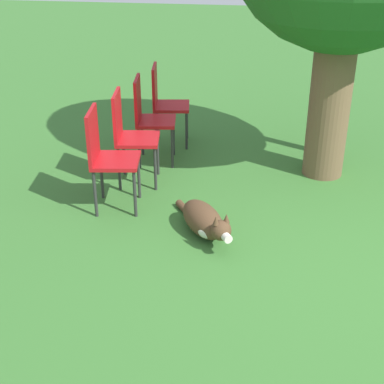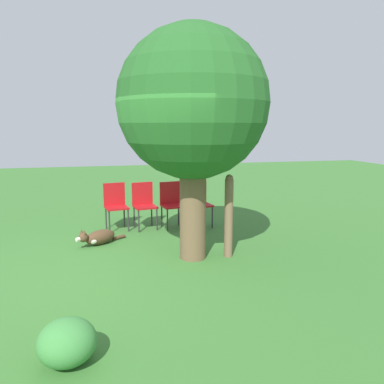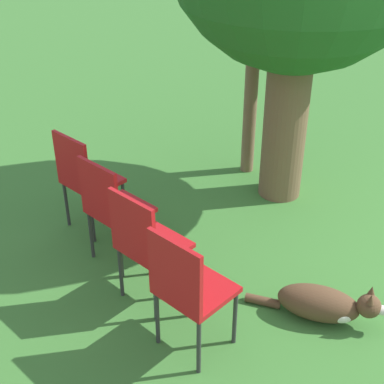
% 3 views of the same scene
% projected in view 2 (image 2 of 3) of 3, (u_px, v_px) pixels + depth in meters
% --- Properties ---
extents(ground_plane, '(30.00, 30.00, 0.00)m').
position_uv_depth(ground_plane, '(116.00, 269.00, 5.57)').
color(ground_plane, '#38702D').
extents(oak_tree, '(2.31, 2.31, 3.60)m').
position_uv_depth(oak_tree, '(193.00, 106.00, 5.65)').
color(oak_tree, brown).
rests_on(oak_tree, ground_plane).
extents(dog, '(0.64, 0.88, 0.34)m').
position_uv_depth(dog, '(98.00, 237.00, 6.71)').
color(dog, '#513823').
rests_on(dog, ground_plane).
extents(fence_post, '(0.14, 0.14, 1.35)m').
position_uv_depth(fence_post, '(229.00, 216.00, 6.01)').
color(fence_post, brown).
rests_on(fence_post, ground_plane).
extents(red_chair_0, '(0.49, 0.50, 0.96)m').
position_uv_depth(red_chair_0, '(116.00, 203.00, 7.65)').
color(red_chair_0, '#B21419').
rests_on(red_chair_0, ground_plane).
extents(red_chair_1, '(0.49, 0.50, 0.96)m').
position_uv_depth(red_chair_1, '(144.00, 202.00, 7.73)').
color(red_chair_1, '#B21419').
rests_on(red_chair_1, ground_plane).
extents(red_chair_2, '(0.49, 0.50, 0.96)m').
position_uv_depth(red_chair_2, '(172.00, 201.00, 7.81)').
color(red_chair_2, '#B21419').
rests_on(red_chair_2, ground_plane).
extents(red_chair_3, '(0.49, 0.50, 0.96)m').
position_uv_depth(red_chair_3, '(199.00, 200.00, 7.89)').
color(red_chair_3, '#B21419').
rests_on(red_chair_3, ground_plane).
extents(low_shrub, '(0.52, 0.52, 0.42)m').
position_uv_depth(low_shrub, '(67.00, 342.00, 3.33)').
color(low_shrub, '#3D843D').
rests_on(low_shrub, ground_plane).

